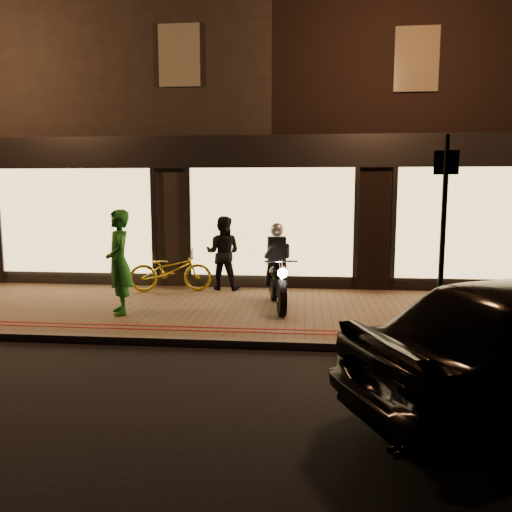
# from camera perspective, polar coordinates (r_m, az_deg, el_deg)

# --- Properties ---
(ground) EXTENTS (90.00, 90.00, 0.00)m
(ground) POSITION_cam_1_polar(r_m,az_deg,el_deg) (7.47, -0.48, -10.56)
(ground) COLOR black
(ground) RESTS_ON ground
(sidewalk) EXTENTS (50.00, 4.00, 0.12)m
(sidewalk) POSITION_cam_1_polar(r_m,az_deg,el_deg) (9.37, 0.85, -6.41)
(sidewalk) COLOR brown
(sidewalk) RESTS_ON ground
(kerb_stone) EXTENTS (50.00, 0.14, 0.12)m
(kerb_stone) POSITION_cam_1_polar(r_m,az_deg,el_deg) (7.50, -0.44, -10.01)
(kerb_stone) COLOR #59544C
(kerb_stone) RESTS_ON ground
(red_kerb_lines) EXTENTS (50.00, 0.26, 0.01)m
(red_kerb_lines) POSITION_cam_1_polar(r_m,az_deg,el_deg) (7.96, -0.05, -8.49)
(red_kerb_lines) COLOR maroon
(red_kerb_lines) RESTS_ON sidewalk
(building_row) EXTENTS (48.00, 10.11, 8.50)m
(building_row) POSITION_cam_1_polar(r_m,az_deg,el_deg) (16.18, 3.05, 14.41)
(building_row) COLOR black
(building_row) RESTS_ON ground
(motorcycle) EXTENTS (0.66, 1.93, 1.59)m
(motorcycle) POSITION_cam_1_polar(r_m,az_deg,el_deg) (9.39, 2.48, -2.18)
(motorcycle) COLOR black
(motorcycle) RESTS_ON sidewalk
(sign_post) EXTENTS (0.34, 0.15, 3.00)m
(sign_post) POSITION_cam_1_polar(r_m,az_deg,el_deg) (7.89, 20.62, 3.25)
(sign_post) COLOR black
(sign_post) RESTS_ON sidewalk
(bicycle_gold) EXTENTS (1.86, 0.95, 0.93)m
(bicycle_gold) POSITION_cam_1_polar(r_m,az_deg,el_deg) (11.00, -9.73, -1.62)
(bicycle_gold) COLOR yellow
(bicycle_gold) RESTS_ON sidewalk
(person_green) EXTENTS (0.72, 0.81, 1.86)m
(person_green) POSITION_cam_1_polar(r_m,az_deg,el_deg) (9.15, -15.40, -0.69)
(person_green) COLOR #1D6E22
(person_green) RESTS_ON sidewalk
(person_dark) EXTENTS (0.85, 0.69, 1.63)m
(person_dark) POSITION_cam_1_polar(r_m,az_deg,el_deg) (11.05, -3.79, 0.35)
(person_dark) COLOR black
(person_dark) RESTS_ON sidewalk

